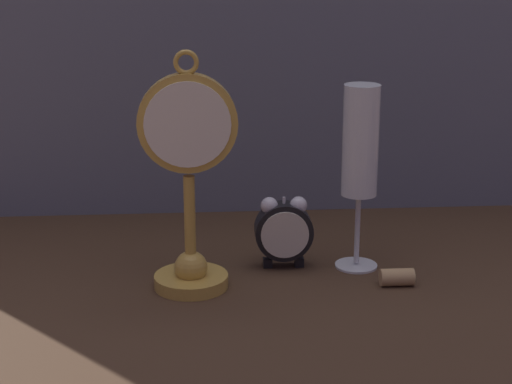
% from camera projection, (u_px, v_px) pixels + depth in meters
% --- Properties ---
extents(ground_plane, '(4.00, 4.00, 0.00)m').
position_uv_depth(ground_plane, '(261.00, 292.00, 1.06)').
color(ground_plane, '#422D1E').
extents(pocket_watch_on_stand, '(0.12, 0.09, 0.30)m').
position_uv_depth(pocket_watch_on_stand, '(189.00, 189.00, 1.03)').
color(pocket_watch_on_stand, gold).
rests_on(pocket_watch_on_stand, ground_plane).
extents(alarm_clock_twin_bell, '(0.08, 0.03, 0.10)m').
position_uv_depth(alarm_clock_twin_bell, '(284.00, 229.00, 1.12)').
color(alarm_clock_twin_bell, black).
rests_on(alarm_clock_twin_bell, ground_plane).
extents(champagne_flute, '(0.06, 0.06, 0.24)m').
position_uv_depth(champagne_flute, '(360.00, 153.00, 1.09)').
color(champagne_flute, silver).
rests_on(champagne_flute, ground_plane).
extents(wine_cork, '(0.04, 0.02, 0.02)m').
position_uv_depth(wine_cork, '(397.00, 277.00, 1.07)').
color(wine_cork, tan).
rests_on(wine_cork, ground_plane).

